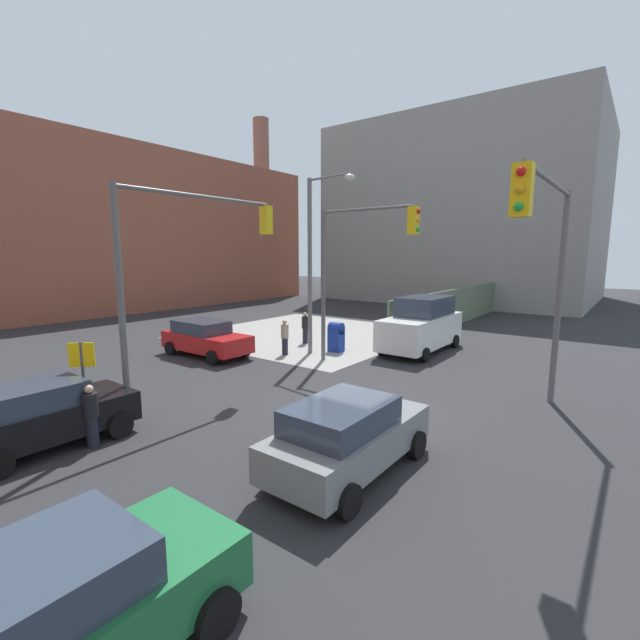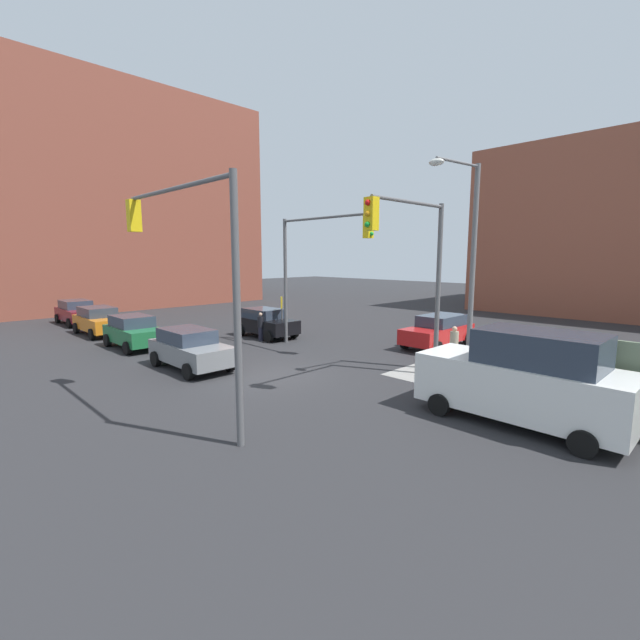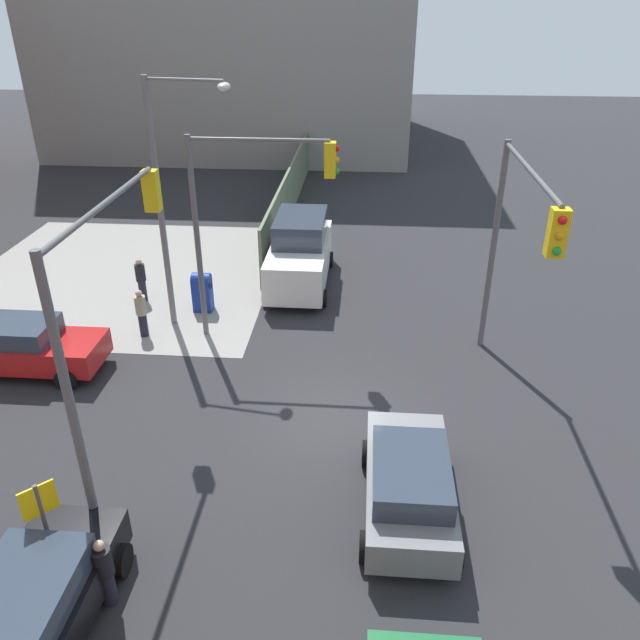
{
  "view_description": "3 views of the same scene",
  "coord_description": "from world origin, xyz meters",
  "px_view_note": "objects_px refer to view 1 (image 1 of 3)",
  "views": [
    {
      "loc": [
        -10.28,
        -6.53,
        4.64
      ],
      "look_at": [
        0.47,
        1.63,
        2.56
      ],
      "focal_mm": 24.0,
      "sensor_mm": 36.0,
      "label": 1
    },
    {
      "loc": [
        12.9,
        -10.04,
        4.56
      ],
      "look_at": [
        -0.21,
        2.84,
        1.84
      ],
      "focal_mm": 24.0,
      "sensor_mm": 36.0,
      "label": 2
    },
    {
      "loc": [
        -13.31,
        -0.71,
        10.11
      ],
      "look_at": [
        2.13,
        0.51,
        1.92
      ],
      "focal_mm": 35.0,
      "sensor_mm": 36.0,
      "label": 3
    }
  ],
  "objects_px": {
    "traffic_signal_ne_corner": "(356,256)",
    "mailbox_blue": "(336,336)",
    "traffic_signal_nw_corner": "(191,254)",
    "sedan_green": "(54,616)",
    "smokestack": "(262,208)",
    "coupe_red": "(205,338)",
    "pedestrian_crossing": "(91,415)",
    "hatchback_gray": "(348,435)",
    "street_lamp_corner": "(315,253)",
    "pedestrian_waiting": "(305,327)",
    "traffic_signal_se_corner": "(549,253)",
    "pedestrian_walking_north": "(285,337)",
    "van_white_delivery": "(422,325)",
    "sedan_black": "(42,414)"
  },
  "relations": [
    {
      "from": "pedestrian_crossing",
      "to": "street_lamp_corner",
      "type": "bearing_deg",
      "value": 39.29
    },
    {
      "from": "pedestrian_crossing",
      "to": "smokestack",
      "type": "bearing_deg",
      "value": 69.68
    },
    {
      "from": "coupe_red",
      "to": "sedan_black",
      "type": "xyz_separation_m",
      "value": [
        -8.36,
        -4.58,
        -0.0
      ]
    },
    {
      "from": "coupe_red",
      "to": "mailbox_blue",
      "type": "bearing_deg",
      "value": -44.52
    },
    {
      "from": "traffic_signal_ne_corner",
      "to": "street_lamp_corner",
      "type": "height_order",
      "value": "street_lamp_corner"
    },
    {
      "from": "traffic_signal_ne_corner",
      "to": "sedan_black",
      "type": "relative_size",
      "value": 1.68
    },
    {
      "from": "sedan_black",
      "to": "pedestrian_waiting",
      "type": "xyz_separation_m",
      "value": [
        13.32,
        2.7,
        0.01
      ]
    },
    {
      "from": "traffic_signal_nw_corner",
      "to": "traffic_signal_ne_corner",
      "type": "distance_m",
      "value": 6.93
    },
    {
      "from": "coupe_red",
      "to": "van_white_delivery",
      "type": "xyz_separation_m",
      "value": [
        6.94,
        -7.48,
        0.44
      ]
    },
    {
      "from": "smokestack",
      "to": "sedan_black",
      "type": "xyz_separation_m",
      "value": [
        -33.21,
        -25.3,
        -9.12
      ]
    },
    {
      "from": "mailbox_blue",
      "to": "coupe_red",
      "type": "bearing_deg",
      "value": 135.48
    },
    {
      "from": "coupe_red",
      "to": "pedestrian_crossing",
      "type": "xyz_separation_m",
      "value": [
        -7.65,
        -5.48,
        -0.04
      ]
    },
    {
      "from": "street_lamp_corner",
      "to": "pedestrian_walking_north",
      "type": "relative_size",
      "value": 4.84
    },
    {
      "from": "van_white_delivery",
      "to": "sedan_black",
      "type": "bearing_deg",
      "value": 169.28
    },
    {
      "from": "traffic_signal_nw_corner",
      "to": "hatchback_gray",
      "type": "relative_size",
      "value": 1.55
    },
    {
      "from": "van_white_delivery",
      "to": "coupe_red",
      "type": "bearing_deg",
      "value": 132.87
    },
    {
      "from": "sedan_black",
      "to": "pedestrian_crossing",
      "type": "bearing_deg",
      "value": -51.43
    },
    {
      "from": "traffic_signal_nw_corner",
      "to": "sedan_green",
      "type": "relative_size",
      "value": 1.67
    },
    {
      "from": "mailbox_blue",
      "to": "traffic_signal_nw_corner",
      "type": "bearing_deg",
      "value": -176.6
    },
    {
      "from": "traffic_signal_nw_corner",
      "to": "traffic_signal_se_corner",
      "type": "xyz_separation_m",
      "value": [
        4.39,
        -9.0,
        0.01
      ]
    },
    {
      "from": "street_lamp_corner",
      "to": "pedestrian_waiting",
      "type": "bearing_deg",
      "value": 49.96
    },
    {
      "from": "smokestack",
      "to": "traffic_signal_se_corner",
      "type": "distance_m",
      "value": 42.66
    },
    {
      "from": "smokestack",
      "to": "coupe_red",
      "type": "xyz_separation_m",
      "value": [
        -24.85,
        -20.72,
        -9.12
      ]
    },
    {
      "from": "mailbox_blue",
      "to": "sedan_black",
      "type": "distance_m",
      "value": 12.72
    },
    {
      "from": "traffic_signal_ne_corner",
      "to": "hatchback_gray",
      "type": "xyz_separation_m",
      "value": [
        -7.58,
        -4.65,
        -3.72
      ]
    },
    {
      "from": "smokestack",
      "to": "street_lamp_corner",
      "type": "xyz_separation_m",
      "value": [
        -21.55,
        -24.57,
        -5.26
      ]
    },
    {
      "from": "smokestack",
      "to": "traffic_signal_nw_corner",
      "type": "relative_size",
      "value": 3.07
    },
    {
      "from": "coupe_red",
      "to": "hatchback_gray",
      "type": "xyz_separation_m",
      "value": [
        -4.93,
        -11.09,
        -0.0
      ]
    },
    {
      "from": "street_lamp_corner",
      "to": "pedestrian_crossing",
      "type": "relative_size",
      "value": 5.14
    },
    {
      "from": "hatchback_gray",
      "to": "pedestrian_walking_north",
      "type": "bearing_deg",
      "value": 48.75
    },
    {
      "from": "smokestack",
      "to": "traffic_signal_nw_corner",
      "type": "distance_m",
      "value": 38.92
    },
    {
      "from": "mailbox_blue",
      "to": "sedan_green",
      "type": "relative_size",
      "value": 0.37
    },
    {
      "from": "traffic_signal_se_corner",
      "to": "pedestrian_waiting",
      "type": "xyz_separation_m",
      "value": [
        4.64,
        11.9,
        -3.81
      ]
    },
    {
      "from": "pedestrian_waiting",
      "to": "coupe_red",
      "type": "bearing_deg",
      "value": 7.81
    },
    {
      "from": "street_lamp_corner",
      "to": "pedestrian_crossing",
      "type": "bearing_deg",
      "value": -171.51
    },
    {
      "from": "traffic_signal_nw_corner",
      "to": "pedestrian_walking_north",
      "type": "relative_size",
      "value": 3.93
    },
    {
      "from": "traffic_signal_nw_corner",
      "to": "pedestrian_crossing",
      "type": "height_order",
      "value": "traffic_signal_nw_corner"
    },
    {
      "from": "coupe_red",
      "to": "pedestrian_crossing",
      "type": "distance_m",
      "value": 9.41
    },
    {
      "from": "traffic_signal_se_corner",
      "to": "pedestrian_walking_north",
      "type": "distance_m",
      "value": 11.82
    },
    {
      "from": "mailbox_blue",
      "to": "pedestrian_waiting",
      "type": "bearing_deg",
      "value": 75.96
    },
    {
      "from": "smokestack",
      "to": "street_lamp_corner",
      "type": "relative_size",
      "value": 2.49
    },
    {
      "from": "traffic_signal_nw_corner",
      "to": "pedestrian_walking_north",
      "type": "height_order",
      "value": "traffic_signal_nw_corner"
    },
    {
      "from": "sedan_black",
      "to": "pedestrian_waiting",
      "type": "distance_m",
      "value": 13.59
    },
    {
      "from": "sedan_black",
      "to": "pedestrian_crossing",
      "type": "distance_m",
      "value": 1.15
    },
    {
      "from": "traffic_signal_ne_corner",
      "to": "mailbox_blue",
      "type": "distance_m",
      "value": 4.69
    },
    {
      "from": "sedan_black",
      "to": "pedestrian_waiting",
      "type": "relative_size",
      "value": 2.35
    },
    {
      "from": "traffic_signal_nw_corner",
      "to": "street_lamp_corner",
      "type": "xyz_separation_m",
      "value": [
        7.37,
        0.93,
        0.04
      ]
    },
    {
      "from": "pedestrian_walking_north",
      "to": "van_white_delivery",
      "type": "bearing_deg",
      "value": 2.97
    },
    {
      "from": "traffic_signal_ne_corner",
      "to": "pedestrian_crossing",
      "type": "xyz_separation_m",
      "value": [
        -10.3,
        0.96,
        -3.76
      ]
    },
    {
      "from": "mailbox_blue",
      "to": "pedestrian_waiting",
      "type": "relative_size",
      "value": 0.87
    }
  ]
}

